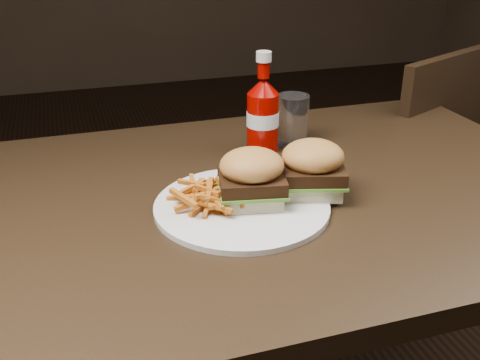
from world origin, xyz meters
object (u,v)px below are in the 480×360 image
object	(u,v)px
chair_far	(376,185)
ketchup_bottle	(263,124)
plate	(242,206)
dining_table	(270,197)
tumbler	(292,120)

from	to	relation	value
chair_far	ketchup_bottle	xyz separation A→B (m)	(-0.52, -0.36, 0.38)
chair_far	plate	bearing A→B (deg)	19.02
dining_table	tumbler	bearing A→B (deg)	57.73
dining_table	ketchup_bottle	distance (m)	0.20
dining_table	chair_far	bearing A→B (deg)	43.15
chair_far	plate	size ratio (longest dim) A/B	1.39
chair_far	tumbler	distance (m)	0.67
dining_table	plate	xyz separation A→B (m)	(-0.08, -0.06, 0.03)
ketchup_bottle	tumbler	distance (m)	0.08
chair_far	tumbler	xyz separation A→B (m)	(-0.44, -0.34, 0.38)
dining_table	chair_far	xyz separation A→B (m)	(0.56, 0.53, -0.30)
plate	tumbler	bearing A→B (deg)	52.24
dining_table	plate	distance (m)	0.10
chair_far	tumbler	world-z (taller)	tumbler
tumbler	ketchup_bottle	bearing A→B (deg)	-165.14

